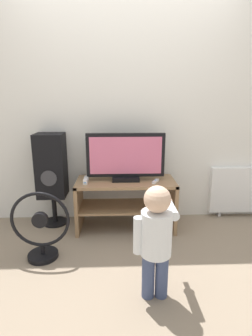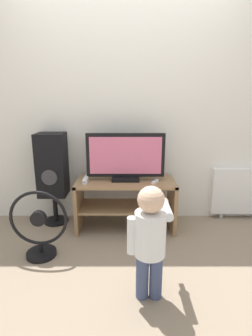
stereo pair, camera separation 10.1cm
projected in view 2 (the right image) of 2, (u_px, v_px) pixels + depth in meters
ground_plane at (126, 237)px, 2.66m from camera, size 16.00×16.00×0.00m
wall_back at (126, 105)px, 2.85m from camera, size 10.00×0.06×2.60m
tv_stand at (126, 197)px, 2.80m from camera, size 1.03×0.46×0.53m
television at (126, 158)px, 2.71m from camera, size 0.81×0.20×0.49m
game_console at (86, 180)px, 2.70m from camera, size 0.04×0.19×0.05m
remote_primary at (156, 182)px, 2.67m from camera, size 0.09×0.13×0.03m
child at (151, 234)px, 1.75m from camera, size 0.31×0.47×0.82m
speaker_tower at (53, 167)px, 2.84m from camera, size 0.30×0.28×1.02m
floor_fan at (40, 228)px, 2.28m from camera, size 0.51×0.26×0.61m
radiator at (250, 191)px, 3.03m from camera, size 0.89×0.08×0.60m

